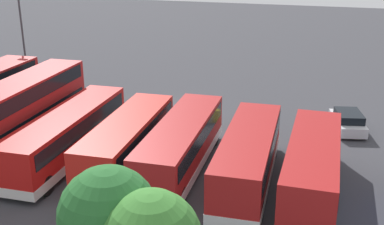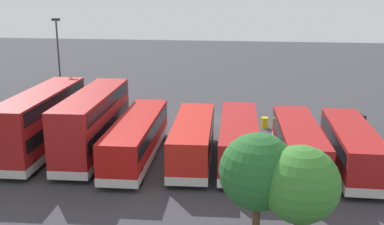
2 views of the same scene
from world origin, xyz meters
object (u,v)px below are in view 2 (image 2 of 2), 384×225
bus_single_deck_fourth (193,139)px  waste_bin_yellow (265,123)px  bus_single_deck_third (239,139)px  bus_double_decker_seventh (43,120)px  lamp_post_tall (59,61)px  car_hatchback_silver (349,120)px  bus_single_deck_near_end (351,147)px  bus_single_deck_second (298,144)px  bus_single_deck_fifth (137,137)px  bus_double_decker_sixth (94,122)px

bus_single_deck_fourth → waste_bin_yellow: bearing=-120.1°
bus_single_deck_third → bus_double_decker_seventh: size_ratio=0.92×
bus_double_decker_seventh → lamp_post_tall: lamp_post_tall is taller
car_hatchback_silver → bus_single_deck_fourth: bearing=38.3°
bus_single_deck_third → waste_bin_yellow: (-1.97, -8.38, -1.15)m
bus_single_deck_near_end → bus_single_deck_second: 3.44m
bus_double_decker_seventh → waste_bin_yellow: size_ratio=12.69×
bus_single_deck_second → bus_double_decker_seventh: bearing=-1.5°
bus_single_deck_near_end → bus_single_deck_second: (3.43, -0.20, 0.00)m
bus_single_deck_fifth → bus_double_decker_sixth: (3.34, -0.58, 0.83)m
bus_single_deck_third → bus_double_decker_sixth: bearing=-0.5°
lamp_post_tall → bus_double_decker_seventh: bearing=105.6°
lamp_post_tall → waste_bin_yellow: lamp_post_tall is taller
bus_single_deck_near_end → bus_single_deck_third: bearing=-5.2°
bus_double_decker_sixth → waste_bin_yellow: bearing=-146.4°
bus_double_decker_sixth → car_hatchback_silver: bearing=-154.9°
bus_single_deck_near_end → bus_single_deck_second: size_ratio=0.97×
bus_single_deck_fifth → lamp_post_tall: size_ratio=1.29×
lamp_post_tall → waste_bin_yellow: (-18.96, 1.07, -4.84)m
lamp_post_tall → waste_bin_yellow: bearing=176.8°
bus_single_deck_third → car_hatchback_silver: 13.22m
bus_single_deck_near_end → car_hatchback_silver: size_ratio=2.31×
bus_single_deck_fourth → bus_double_decker_seventh: size_ratio=0.86×
bus_single_deck_second → lamp_post_tall: lamp_post_tall is taller
bus_double_decker_seventh → bus_double_decker_sixth: bearing=-178.6°
car_hatchback_silver → bus_single_deck_second: bearing=61.8°
bus_double_decker_seventh → bus_single_deck_fourth: bearing=177.6°
bus_single_deck_fifth → bus_double_decker_seventh: (7.20, -0.49, 0.83)m
bus_single_deck_third → lamp_post_tall: (16.99, -9.44, 3.69)m
bus_single_deck_third → bus_double_decker_sixth: 10.54m
car_hatchback_silver → bus_double_decker_seventh: bearing=21.6°
bus_single_deck_fifth → bus_double_decker_seventh: size_ratio=0.99×
bus_double_decker_seventh → car_hatchback_silver: 25.49m
lamp_post_tall → waste_bin_yellow: size_ratio=9.72×
waste_bin_yellow → lamp_post_tall: bearing=-3.2°
bus_single_deck_near_end → bus_single_deck_third: 7.47m
bus_single_deck_fourth → bus_double_decker_sixth: bearing=-4.3°
bus_single_deck_third → lamp_post_tall: lamp_post_tall is taller
bus_double_decker_sixth → bus_double_decker_seventh: same height
car_hatchback_silver → waste_bin_yellow: (7.31, 0.99, -0.22)m
bus_double_decker_sixth → waste_bin_yellow: bus_double_decker_sixth is taller
bus_single_deck_near_end → bus_single_deck_fourth: bearing=-1.1°
bus_single_deck_fourth → bus_double_decker_sixth: size_ratio=0.89×
car_hatchback_silver → lamp_post_tall: bearing=-0.2°
bus_single_deck_second → car_hatchback_silver: bus_single_deck_second is taller
bus_single_deck_near_end → waste_bin_yellow: size_ratio=10.82×
bus_double_decker_sixth → car_hatchback_silver: 21.92m
lamp_post_tall → bus_single_deck_fourth: bearing=144.4°
bus_single_deck_near_end → bus_single_deck_second: bearing=-3.3°
car_hatchback_silver → waste_bin_yellow: bearing=7.7°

